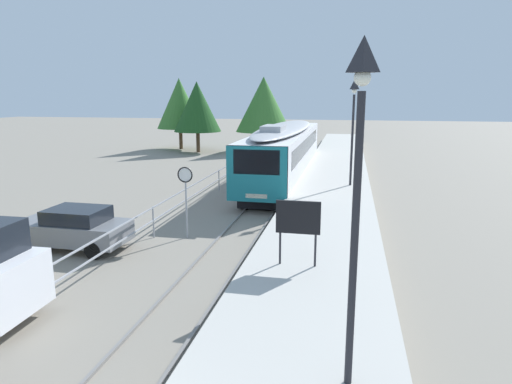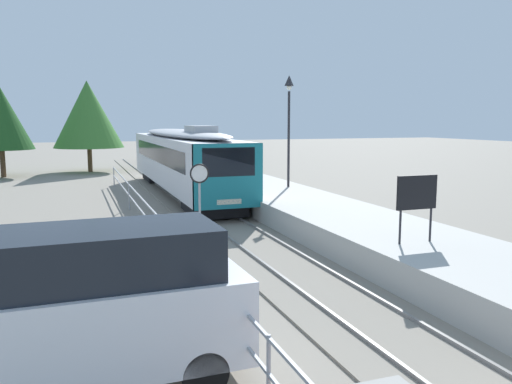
{
  "view_description": "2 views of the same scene",
  "coord_description": "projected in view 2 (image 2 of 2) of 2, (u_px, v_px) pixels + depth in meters",
  "views": [
    {
      "loc": [
        4.03,
        -3.57,
        5.43
      ],
      "look_at": [
        0.4,
        13.84,
        1.6
      ],
      "focal_mm": 31.37,
      "sensor_mm": 36.0,
      "label": 1
    },
    {
      "loc": [
        -5.68,
        -3.15,
        4.12
      ],
      "look_at": [
        0.4,
        13.84,
        1.6
      ],
      "focal_mm": 36.0,
      "sensor_mm": 36.0,
      "label": 2
    }
  ],
  "objects": [
    {
      "name": "commuter_train",
      "position": [
        182.0,
        157.0,
        28.22
      ],
      "size": [
        2.82,
        18.14,
        3.74
      ],
      "color": "silver",
      "rests_on": "track_rails"
    },
    {
      "name": "platform_notice_board",
      "position": [
        417.0,
        195.0,
        13.45
      ],
      "size": [
        1.2,
        0.08,
        1.8
      ],
      "color": "#232328",
      "rests_on": "station_platform"
    },
    {
      "name": "station_platform",
      "position": [
        255.0,
        191.0,
        26.94
      ],
      "size": [
        3.9,
        60.0,
        0.9
      ],
      "primitive_type": "cube",
      "color": "#B7B5AD",
      "rests_on": "ground"
    },
    {
      "name": "parked_hatchback_grey",
      "position": [
        83.0,
        254.0,
        12.92
      ],
      "size": [
        4.02,
        1.82,
        1.53
      ],
      "color": "slate",
      "rests_on": "ground"
    },
    {
      "name": "speed_limit_sign",
      "position": [
        200.0,
        186.0,
        15.86
      ],
      "size": [
        0.61,
        0.1,
        2.81
      ],
      "color": "#9EA0A5",
      "rests_on": "ground"
    },
    {
      "name": "tree_distant_left",
      "position": [
        88.0,
        114.0,
        40.96
      ],
      "size": [
        5.49,
        5.49,
        7.28
      ],
      "color": "brown",
      "rests_on": "ground"
    },
    {
      "name": "platform_lamp_mid_platform",
      "position": [
        289.0,
        110.0,
        24.52
      ],
      "size": [
        0.34,
        0.34,
        5.35
      ],
      "color": "#232328",
      "rests_on": "station_platform"
    },
    {
      "name": "tree_behind_carpark",
      "position": [
        0.0,
        116.0,
        36.93
      ],
      "size": [
        4.57,
        4.57,
        6.8
      ],
      "color": "brown",
      "rests_on": "ground"
    },
    {
      "name": "carpark_fence",
      "position": [
        161.0,
        229.0,
        15.36
      ],
      "size": [
        0.06,
        36.06,
        1.25
      ],
      "color": "#9EA0A5",
      "rests_on": "ground"
    },
    {
      "name": "parked_van_white",
      "position": [
        91.0,
        307.0,
        7.82
      ],
      "size": [
        4.94,
        2.06,
        2.51
      ],
      "color": "white",
      "rests_on": "ground"
    },
    {
      "name": "track_rails",
      "position": [
        194.0,
        202.0,
        25.91
      ],
      "size": [
        3.2,
        60.0,
        0.14
      ],
      "color": "gray",
      "rests_on": "ground"
    },
    {
      "name": "ground_plane",
      "position": [
        134.0,
        206.0,
        24.91
      ],
      "size": [
        160.0,
        160.0,
        0.0
      ],
      "primitive_type": "plane",
      "color": "gray"
    }
  ]
}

